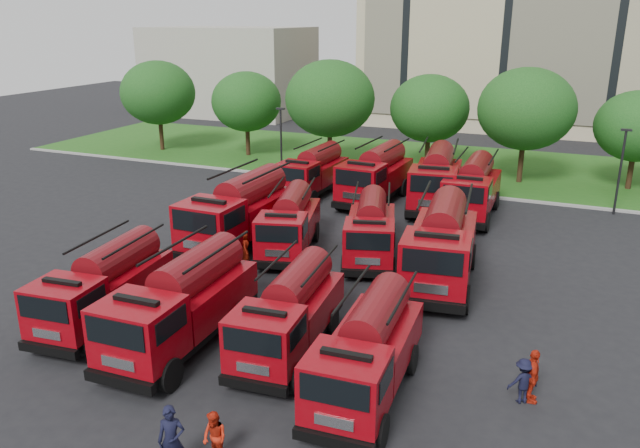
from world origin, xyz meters
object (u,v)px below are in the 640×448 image
(fire_truck_4, at_px, (240,212))
(firefighter_3, at_px, (521,402))
(firefighter_5, at_px, (433,264))
(fire_truck_6, at_px, (371,229))
(fire_truck_11, at_px, (472,189))
(fire_truck_5, at_px, (290,223))
(fire_truck_8, at_px, (313,172))
(fire_truck_10, at_px, (436,179))
(fire_truck_1, at_px, (182,303))
(fire_truck_3, at_px, (367,351))
(fire_truck_9, at_px, (376,175))
(firefighter_2, at_px, (529,401))
(fire_truck_0, at_px, (105,286))
(firefighter_4, at_px, (245,262))
(fire_truck_7, at_px, (441,244))
(fire_truck_2, at_px, (289,313))

(fire_truck_4, distance_m, firefighter_3, 17.14)
(firefighter_3, xyz_separation_m, firefighter_5, (-5.08, 10.03, 0.00))
(fire_truck_6, bearing_deg, fire_truck_11, 53.02)
(fire_truck_5, xyz_separation_m, fire_truck_8, (-3.09, 10.02, 0.06))
(fire_truck_10, height_order, fire_truck_11, fire_truck_10)
(fire_truck_4, bearing_deg, fire_truck_1, -70.33)
(fire_truck_3, height_order, fire_truck_11, fire_truck_11)
(firefighter_3, bearing_deg, fire_truck_8, -82.79)
(fire_truck_9, distance_m, firefighter_2, 22.02)
(fire_truck_3, xyz_separation_m, fire_truck_8, (-10.64, 20.31, 0.07))
(fire_truck_5, height_order, firefighter_2, fire_truck_5)
(fire_truck_0, xyz_separation_m, firefighter_3, (15.25, 0.72, -1.51))
(fire_truck_9, xyz_separation_m, fire_truck_10, (3.81, 0.19, 0.07))
(fire_truck_1, relative_size, fire_truck_6, 1.06)
(fire_truck_11, xyz_separation_m, firefighter_4, (-8.72, -11.50, -1.68))
(fire_truck_6, xyz_separation_m, fire_truck_7, (3.73, -1.53, 0.30))
(fire_truck_6, height_order, fire_truck_10, fire_truck_10)
(fire_truck_10, xyz_separation_m, firefighter_3, (7.10, -19.25, -1.79))
(firefighter_2, bearing_deg, fire_truck_6, 31.69)
(firefighter_3, distance_m, firefighter_5, 11.25)
(fire_truck_9, bearing_deg, fire_truck_1, -88.63)
(fire_truck_6, relative_size, fire_truck_8, 0.99)
(fire_truck_11, bearing_deg, firefighter_3, -76.85)
(fire_truck_0, height_order, fire_truck_8, fire_truck_8)
(fire_truck_4, distance_m, fire_truck_11, 13.89)
(fire_truck_7, height_order, firefighter_4, fire_truck_7)
(fire_truck_11, height_order, firefighter_2, fire_truck_11)
(fire_truck_7, distance_m, firefighter_2, 9.26)
(fire_truck_5, xyz_separation_m, firefighter_4, (-1.40, -2.11, -1.50))
(fire_truck_2, xyz_separation_m, firefighter_3, (7.84, -0.03, -1.47))
(fire_truck_3, bearing_deg, fire_truck_1, 174.36)
(fire_truck_1, height_order, firefighter_3, fire_truck_1)
(fire_truck_10, relative_size, firefighter_2, 4.64)
(firefighter_3, bearing_deg, firefighter_5, -94.67)
(fire_truck_7, bearing_deg, fire_truck_5, 166.67)
(fire_truck_9, bearing_deg, fire_truck_7, -56.22)
(fire_truck_2, distance_m, firefighter_3, 7.98)
(firefighter_3, xyz_separation_m, firefighter_4, (-13.47, 6.77, 0.00))
(fire_truck_3, bearing_deg, firefighter_4, 134.64)
(fire_truck_0, distance_m, fire_truck_4, 9.33)
(fire_truck_6, xyz_separation_m, firefighter_3, (8.06, -9.54, -1.49))
(fire_truck_3, relative_size, firefighter_3, 4.51)
(firefighter_4, height_order, firefighter_5, firefighter_5)
(fire_truck_10, bearing_deg, fire_truck_3, -90.87)
(fire_truck_0, bearing_deg, fire_truck_5, 66.18)
(firefighter_4, relative_size, firefighter_5, 0.81)
(fire_truck_1, bearing_deg, fire_truck_2, 15.43)
(fire_truck_2, xyz_separation_m, fire_truck_10, (0.74, 19.22, 0.32))
(fire_truck_0, distance_m, fire_truck_2, 7.44)
(fire_truck_7, bearing_deg, fire_truck_6, 150.83)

